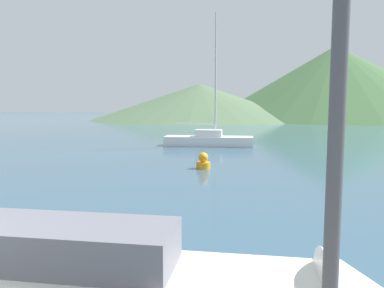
{
  "coord_description": "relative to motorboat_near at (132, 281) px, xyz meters",
  "views": [
    {
      "loc": [
        5.59,
        -2.32,
        3.02
      ],
      "look_at": [
        0.75,
        14.0,
        1.2
      ],
      "focal_mm": 35.0,
      "sensor_mm": 36.0,
      "label": 1
    }
  ],
  "objects": [
    {
      "name": "hill_west",
      "position": [
        -17.03,
        65.63,
        3.06
      ],
      "size": [
        41.42,
        41.42,
        6.9
      ],
      "color": "#4C6647",
      "rests_on": "ground_plane"
    },
    {
      "name": "hill_central",
      "position": [
        8.47,
        77.64,
        7.04
      ],
      "size": [
        51.03,
        51.03,
        14.85
      ],
      "color": "#3D6038",
      "rests_on": "ground_plane"
    },
    {
      "name": "buoy_marker",
      "position": [
        -2.05,
        11.96,
        -0.07
      ],
      "size": [
        0.66,
        0.66,
        0.76
      ],
      "color": "orange",
      "rests_on": "ground_plane"
    },
    {
      "name": "sailboat_inner",
      "position": [
        -4.11,
        21.31,
        0.11
      ],
      "size": [
        6.55,
        2.6,
        9.39
      ],
      "rotation": [
        0.0,
        0.0,
        0.16
      ],
      "color": "white",
      "rests_on": "ground_plane"
    },
    {
      "name": "motorboat_near",
      "position": [
        0.0,
        0.0,
        0.0
      ],
      "size": [
        8.21,
        2.59,
        1.69
      ],
      "rotation": [
        0.0,
        0.0,
        0.13
      ],
      "color": "white",
      "rests_on": "ground_plane"
    }
  ]
}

